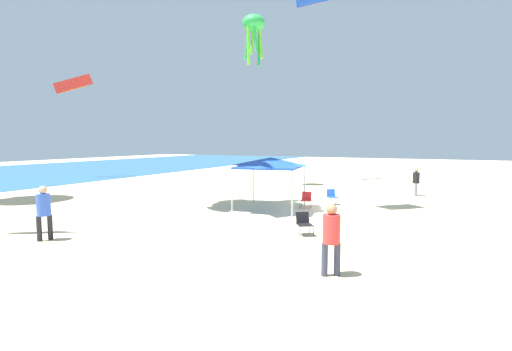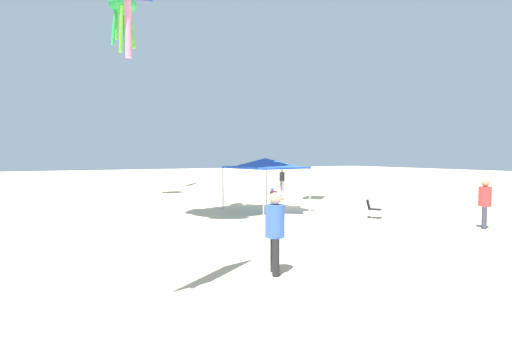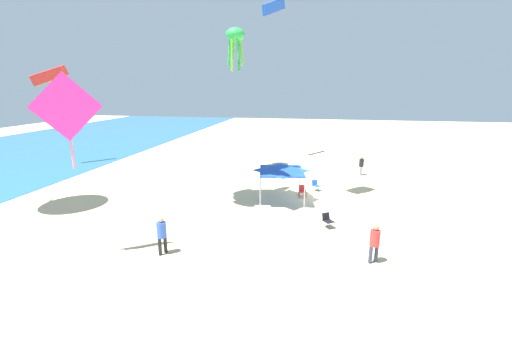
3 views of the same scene
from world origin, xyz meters
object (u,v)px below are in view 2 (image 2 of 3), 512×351
folding_chair_facing_ocean (372,207)px  canopy_tent (265,163)px  folding_chair_near_cooler (275,194)px  kite_octopus_green (123,7)px  folding_chair_right_of_tent (276,197)px  person_beachcomber (282,178)px  person_far_stroller (485,200)px  person_watching_sky (275,226)px

folding_chair_facing_ocean → canopy_tent: bearing=92.1°
folding_chair_near_cooler → kite_octopus_green: size_ratio=0.22×
folding_chair_right_of_tent → person_beachcomber: size_ratio=0.47×
person_far_stroller → folding_chair_right_of_tent: bearing=78.9°
person_far_stroller → folding_chair_near_cooler: bearing=71.2°
folding_chair_facing_ocean → folding_chair_near_cooler: bearing=60.7°
canopy_tent → person_beachcomber: bearing=-36.4°
folding_chair_near_cooler → person_watching_sky: (-11.80, 7.06, 0.65)m
folding_chair_facing_ocean → person_watching_sky: bearing=175.5°
person_far_stroller → person_beachcomber: bearing=52.8°
canopy_tent → folding_chair_right_of_tent: 2.74m
canopy_tent → kite_octopus_green: (8.76, 5.31, 9.65)m
person_far_stroller → person_watching_sky: (-1.00, 9.86, 0.03)m
folding_chair_right_of_tent → person_watching_sky: size_ratio=0.43×
folding_chair_right_of_tent → person_beachcomber: bearing=45.8°
folding_chair_near_cooler → folding_chair_right_of_tent: same height
person_far_stroller → kite_octopus_green: (16.57, 10.48, 10.93)m
person_beachcomber → kite_octopus_green: size_ratio=0.47×
folding_chair_right_of_tent → folding_chair_near_cooler: bearing=50.0°
folding_chair_right_of_tent → kite_octopus_green: (7.40, 6.74, 11.56)m
person_beachcomber → folding_chair_right_of_tent: bearing=-33.5°
canopy_tent → person_far_stroller: 9.45m
person_beachcomber → person_far_stroller: 16.37m
folding_chair_right_of_tent → person_far_stroller: size_ratio=0.44×
folding_chair_facing_ocean → person_beachcomber: bearing=40.4°
folding_chair_right_of_tent → person_beachcomber: 8.67m
folding_chair_near_cooler → person_far_stroller: 11.17m
folding_chair_right_of_tent → person_far_stroller: (-9.17, -3.74, 0.62)m
canopy_tent → folding_chair_right_of_tent: canopy_tent is taller
folding_chair_near_cooler → person_watching_sky: 13.77m
folding_chair_right_of_tent → person_beachcomber: person_beachcomber is taller
folding_chair_near_cooler → folding_chair_facing_ocean: (-7.06, -0.78, 0.00)m
person_beachcomber → person_far_stroller: (-16.33, 1.11, 0.07)m
person_beachcomber → canopy_tent: bearing=-35.7°
folding_chair_near_cooler → canopy_tent: bearing=-169.4°
person_beachcomber → kite_octopus_green: 15.98m
person_beachcomber → person_watching_sky: person_watching_sky is taller
folding_chair_facing_ocean → person_watching_sky: person_watching_sky is taller
canopy_tent → folding_chair_near_cooler: size_ratio=4.70×
folding_chair_near_cooler → person_watching_sky: size_ratio=0.43×
person_watching_sky → folding_chair_facing_ocean: bearing=143.9°
folding_chair_facing_ocean → person_watching_sky: (-4.74, 7.85, 0.65)m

